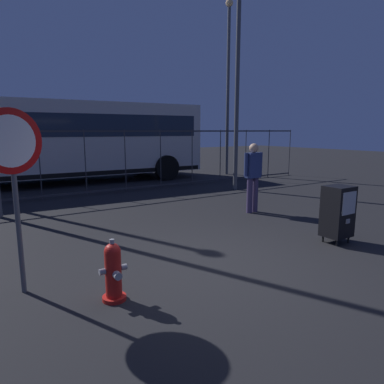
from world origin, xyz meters
name	(u,v)px	position (x,y,z in m)	size (l,w,h in m)	color
ground_plane	(219,266)	(0.00, 0.00, 0.00)	(60.00, 60.00, 0.00)	black
fire_hydrant	(113,272)	(-1.67, -0.16, 0.35)	(0.33, 0.31, 0.75)	red
newspaper_box_primary	(338,211)	(2.41, -0.26, 0.57)	(0.48, 0.42, 1.02)	black
stop_sign	(13,163)	(-2.54, 0.64, 1.60)	(0.71, 0.31, 2.23)	#4C4F54
pedestrian	(253,174)	(2.74, 2.28, 0.95)	(0.55, 0.22, 1.67)	#382D51
fence_barrier	(85,162)	(0.00, 6.69, 1.02)	(18.03, 0.04, 2.00)	#2D2D33
bus_near	(63,138)	(0.05, 9.69, 1.71)	(10.61, 3.17, 3.00)	beige
street_light_near_right	(238,67)	(4.52, 5.04, 3.96)	(0.32, 0.32, 6.82)	#4C4F54
street_light_far_left	(228,77)	(6.91, 8.50, 4.28)	(0.32, 0.32, 7.43)	#4C4F54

